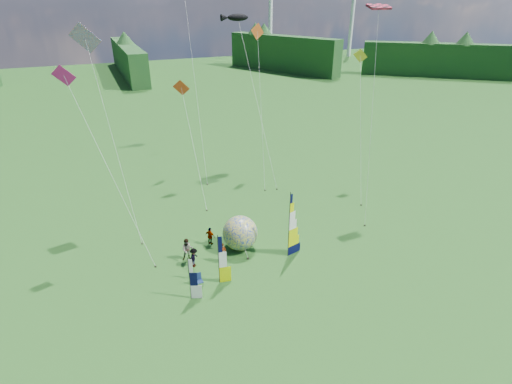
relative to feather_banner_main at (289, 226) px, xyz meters
name	(u,v)px	position (x,y,z in m)	size (l,w,h in m)	color
ground	(292,285)	(-1.28, -3.16, -2.62)	(220.00, 220.00, 0.00)	#417E32
treeline_ring	(294,236)	(-1.28, -3.16, 1.38)	(210.00, 210.00, 8.00)	#254D1F
turbine_left	(353,5)	(68.72, 91.84, 12.38)	(8.00, 1.20, 30.00)	silver
turbine_right	(271,6)	(43.72, 98.84, 12.38)	(8.00, 1.20, 30.00)	silver
feather_banner_main	(289,226)	(0.00, 0.00, 0.00)	(1.41, 0.10, 5.25)	black
side_banner_left	(219,260)	(-5.77, -0.98, -0.75)	(1.04, 0.10, 3.74)	#CED800
side_banner_far	(190,279)	(-8.00, -1.79, -1.06)	(0.93, 0.10, 3.13)	white
bol_inflatable	(240,233)	(-2.94, 2.45, -1.26)	(2.72, 2.72, 2.72)	#001C9C
spectator_a	(223,253)	(-4.76, 1.22, -1.82)	(0.59, 0.39, 1.62)	#66594C
spectator_b	(187,250)	(-7.11, 2.51, -1.73)	(0.87, 0.43, 1.78)	#66594C
spectator_c	(194,258)	(-6.88, 1.52, -1.87)	(0.98, 0.36, 1.52)	#66594C
spectator_d	(210,236)	(-4.96, 3.82, -1.87)	(0.89, 0.36, 1.51)	#66594C
camp_chair	(199,281)	(-7.18, -0.79, -2.16)	(0.54, 0.54, 0.94)	#102143
kite_whale	(257,94)	(4.36, 16.43, 5.96)	(3.23, 14.22, 17.16)	black
kite_rainbow_delta	(112,130)	(-10.72, 9.64, 5.82)	(5.39, 11.28, 16.88)	#FD5F3B
kite_parafoil	(373,108)	(9.56, 4.05, 6.90)	(6.92, 9.40, 19.04)	#D32347
small_kite_red	(193,140)	(-3.52, 13.25, 2.90)	(3.01, 10.66, 11.05)	red
small_kite_orange	(261,104)	(4.11, 14.67, 5.35)	(5.08, 10.10, 15.95)	#FF5D23
small_kite_yellow	(361,123)	(11.73, 8.11, 4.22)	(5.59, 9.32, 13.69)	yellow
small_kite_pink	(110,167)	(-11.40, 5.31, 4.51)	(6.21, 8.09, 14.27)	#DA1C7B
small_kite_green	(195,76)	(-1.39, 19.44, 7.67)	(3.81, 12.14, 20.58)	green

